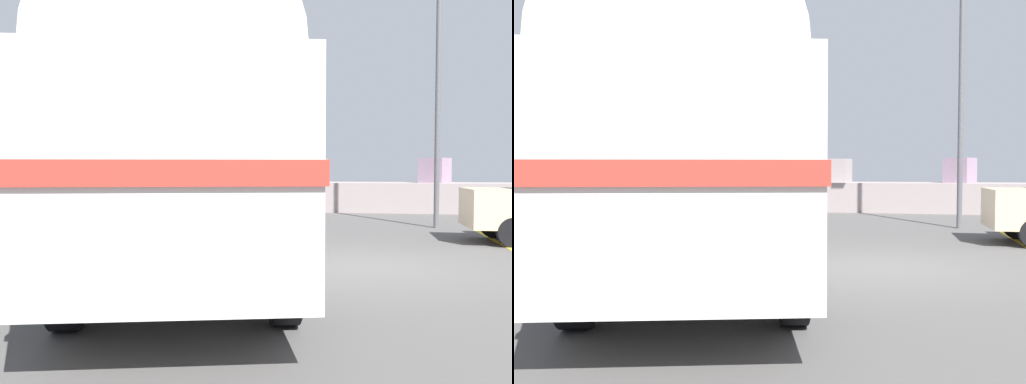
# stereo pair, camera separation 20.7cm
# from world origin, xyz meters

# --- Properties ---
(ground) EXTENTS (32.00, 26.00, 0.02)m
(ground) POSITION_xyz_m (0.00, 0.00, 0.01)
(ground) COLOR #504E4D
(breakwater) EXTENTS (31.36, 1.88, 2.22)m
(breakwater) POSITION_xyz_m (-0.13, 11.80, 0.62)
(breakwater) COLOR gray
(breakwater) RESTS_ON ground
(vintage_coach) EXTENTS (4.60, 8.91, 3.70)m
(vintage_coach) POSITION_xyz_m (-2.71, -1.42, 2.05)
(vintage_coach) COLOR black
(vintage_coach) RESTS_ON ground
(lamp_post) EXTENTS (1.11, 0.30, 7.13)m
(lamp_post) POSITION_xyz_m (1.80, 6.35, 3.98)
(lamp_post) COLOR #5B5B60
(lamp_post) RESTS_ON ground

